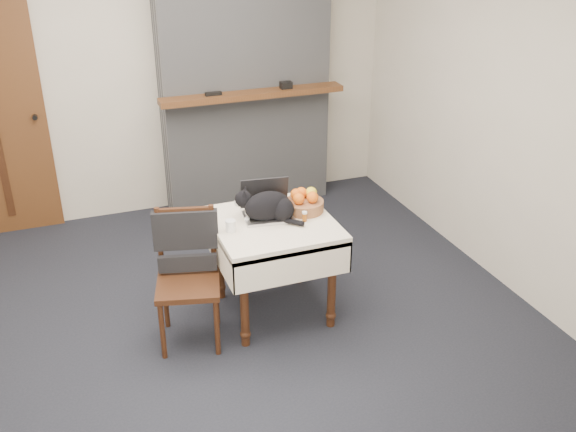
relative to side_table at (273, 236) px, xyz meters
name	(u,v)px	position (x,y,z in m)	size (l,w,h in m)	color
ground	(203,325)	(-0.51, 0.00, -0.59)	(4.50, 4.50, 0.00)	black
room_shell	(168,49)	(-0.51, 0.46, 1.18)	(4.52, 4.01, 2.61)	beige
chimney	(244,66)	(0.39, 1.85, 0.71)	(1.62, 0.48, 2.60)	gray
side_table	(273,236)	(0.00, 0.00, 0.00)	(0.78, 0.78, 0.70)	#3E2311
laptop	(267,207)	(-0.01, 0.11, 0.17)	(0.36, 0.31, 0.24)	#B7B7BC
cat	(269,206)	(-0.02, 0.03, 0.21)	(0.41, 0.34, 0.23)	black
cream_jar	(231,226)	(-0.30, -0.04, 0.15)	(0.07, 0.07, 0.08)	white
pill_bottle	(305,216)	(0.19, -0.07, 0.15)	(0.03, 0.03, 0.07)	#AC5615
fruit_basket	(304,202)	(0.25, 0.08, 0.17)	(0.26, 0.26, 0.15)	#8D5C39
desk_clutter	(297,211)	(0.20, 0.09, 0.12)	(0.13, 0.02, 0.01)	black
chair	(187,258)	(-0.59, -0.04, -0.02)	(0.48, 0.47, 0.88)	#3E2311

